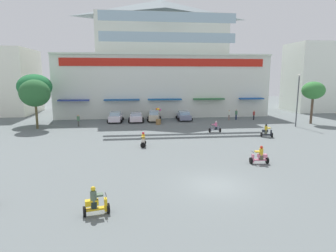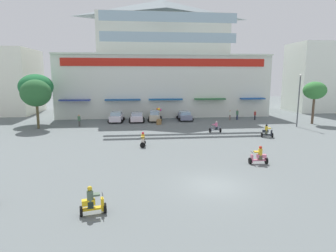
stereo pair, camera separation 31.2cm
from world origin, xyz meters
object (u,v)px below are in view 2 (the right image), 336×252
(parked_car_2, at_px, (155,116))
(pedestrian_3, at_px, (79,120))
(plaza_tree_2, at_px, (36,87))
(scooter_rider_1, at_px, (267,132))
(pedestrian_2, at_px, (237,114))
(scooter_rider_2, at_px, (215,128))
(scooter_rider_6, at_px, (143,140))
(parked_car_0, at_px, (116,117))
(scooter_rider_3, at_px, (259,157))
(streetlamp_near, at_px, (299,97))
(parked_car_3, at_px, (185,116))
(scooter_rider_4, at_px, (92,203))
(balloon_vendor_cart, at_px, (159,118))
(plaza_tree_0, at_px, (36,93))
(parked_car_1, at_px, (137,117))
(pedestrian_0, at_px, (230,114))
(pedestrian_1, at_px, (255,115))
(plaza_tree_1, at_px, (315,91))

(parked_car_2, height_order, pedestrian_3, pedestrian_3)
(plaza_tree_2, bearing_deg, scooter_rider_1, -24.08)
(pedestrian_2, bearing_deg, scooter_rider_2, -122.69)
(scooter_rider_6, bearing_deg, parked_car_0, 102.97)
(plaza_tree_2, distance_m, pedestrian_2, 30.89)
(scooter_rider_3, distance_m, pedestrian_2, 23.82)
(pedestrian_3, xyz_separation_m, streetlamp_near, (30.07, -3.69, 3.26))
(parked_car_2, xyz_separation_m, scooter_rider_1, (12.01, -13.66, -0.16))
(parked_car_3, bearing_deg, pedestrian_3, -166.12)
(scooter_rider_4, xyz_separation_m, scooter_rider_6, (2.91, 14.15, -0.02))
(plaza_tree_2, relative_size, balloon_vendor_cart, 2.96)
(plaza_tree_2, height_order, scooter_rider_1, plaza_tree_2)
(plaza_tree_0, xyz_separation_m, scooter_rider_1, (28.00, -8.70, -4.09))
(plaza_tree_0, distance_m, parked_car_1, 14.36)
(plaza_tree_0, relative_size, pedestrian_0, 3.98)
(parked_car_0, bearing_deg, parked_car_2, 5.38)
(scooter_rider_1, distance_m, balloon_vendor_cart, 15.47)
(pedestrian_2, bearing_deg, scooter_rider_6, -133.96)
(parked_car_1, xyz_separation_m, pedestrian_2, (16.04, 0.45, 0.19))
(plaza_tree_2, height_order, pedestrian_3, plaza_tree_2)
(parked_car_3, bearing_deg, parked_car_0, -176.78)
(parked_car_0, height_order, pedestrian_1, parked_car_0)
(scooter_rider_4, bearing_deg, parked_car_1, 85.47)
(parked_car_3, relative_size, streetlamp_near, 0.57)
(scooter_rider_1, xyz_separation_m, scooter_rider_4, (-17.20, -16.90, -0.01))
(parked_car_1, distance_m, streetlamp_near, 23.30)
(plaza_tree_0, relative_size, scooter_rider_4, 4.24)
(pedestrian_0, bearing_deg, scooter_rider_4, -119.83)
(plaza_tree_2, distance_m, scooter_rider_6, 22.41)
(pedestrian_0, bearing_deg, scooter_rider_1, -89.32)
(plaza_tree_0, xyz_separation_m, scooter_rider_4, (10.79, -25.60, -4.10))
(plaza_tree_0, bearing_deg, plaza_tree_1, -0.67)
(plaza_tree_1, height_order, plaza_tree_2, plaza_tree_2)
(scooter_rider_1, relative_size, pedestrian_2, 0.93)
(parked_car_1, xyz_separation_m, scooter_rider_6, (0.55, -15.60, -0.14))
(scooter_rider_2, bearing_deg, pedestrian_0, 62.09)
(plaza_tree_1, height_order, scooter_rider_6, plaza_tree_1)
(pedestrian_0, bearing_deg, parked_car_3, 173.04)
(parked_car_2, height_order, streetlamp_near, streetlamp_near)
(streetlamp_near, bearing_deg, plaza_tree_2, 169.22)
(scooter_rider_2, height_order, pedestrian_1, pedestrian_1)
(scooter_rider_2, relative_size, streetlamp_near, 0.21)
(plaza_tree_0, distance_m, balloon_vendor_cart, 16.87)
(plaza_tree_0, xyz_separation_m, parked_car_1, (13.15, 4.16, -3.98))
(parked_car_0, relative_size, scooter_rider_6, 2.83)
(scooter_rider_2, distance_m, scooter_rider_4, 23.71)
(scooter_rider_3, bearing_deg, scooter_rider_1, 61.67)
(plaza_tree_0, bearing_deg, pedestrian_3, 12.59)
(plaza_tree_0, xyz_separation_m, pedestrian_0, (27.84, 4.14, -3.79))
(pedestrian_3, distance_m, streetlamp_near, 30.47)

